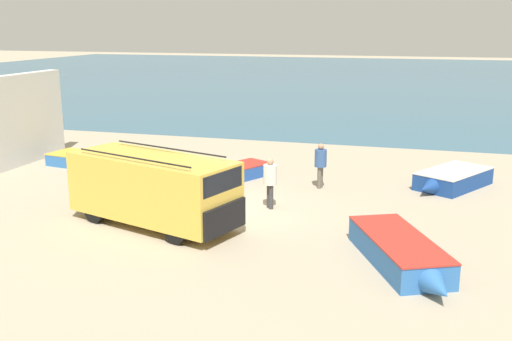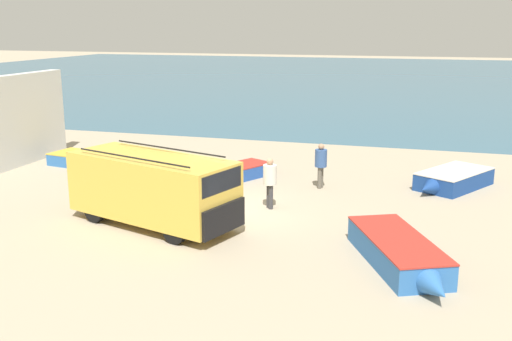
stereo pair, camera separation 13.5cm
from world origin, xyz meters
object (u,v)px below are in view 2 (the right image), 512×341
(fishing_rowboat_0, at_px, (94,160))
(fisherman_0, at_px, (321,162))
(fishing_rowboat_1, at_px, (400,253))
(fisherman_1, at_px, (270,179))
(parked_van, at_px, (153,187))
(fishing_rowboat_2, at_px, (452,179))
(fishing_rowboat_3, at_px, (238,172))

(fishing_rowboat_0, xyz_separation_m, fisherman_0, (10.09, -0.65, 0.76))
(fishing_rowboat_1, relative_size, fisherman_1, 2.69)
(fishing_rowboat_0, bearing_deg, parked_van, -37.28)
(parked_van, relative_size, fishing_rowboat_1, 1.26)
(fishing_rowboat_1, bearing_deg, fishing_rowboat_0, -144.62)
(fishing_rowboat_1, xyz_separation_m, fishing_rowboat_2, (1.46, 8.25, -0.02))
(parked_van, height_order, fisherman_0, parked_van)
(fishing_rowboat_0, distance_m, fisherman_1, 9.68)
(fishing_rowboat_0, relative_size, fishing_rowboat_1, 0.99)
(fishing_rowboat_2, xyz_separation_m, fisherman_1, (-5.94, -4.45, 0.70))
(fishing_rowboat_0, distance_m, fishing_rowboat_3, 6.65)
(fishing_rowboat_2, bearing_deg, fisherman_1, -22.68)
(fishing_rowboat_3, bearing_deg, parked_van, -158.28)
(fishing_rowboat_1, bearing_deg, fisherman_1, -155.84)
(parked_van, distance_m, fishing_rowboat_3, 6.21)
(fishing_rowboat_3, relative_size, fisherman_0, 2.17)
(fishing_rowboat_2, bearing_deg, fisherman_0, -42.71)
(fishing_rowboat_2, distance_m, fisherman_0, 5.04)
(parked_van, height_order, fishing_rowboat_0, parked_van)
(parked_van, relative_size, fishing_rowboat_0, 1.26)
(fishing_rowboat_1, bearing_deg, fishing_rowboat_2, 144.44)
(fishing_rowboat_3, xyz_separation_m, fisherman_1, (2.28, -3.47, 0.76))
(fishing_rowboat_1, height_order, fisherman_0, fisherman_0)
(fishing_rowboat_1, height_order, fishing_rowboat_3, fishing_rowboat_1)
(fisherman_1, bearing_deg, fishing_rowboat_1, -77.32)
(fishing_rowboat_2, height_order, fishing_rowboat_3, fishing_rowboat_2)
(fishing_rowboat_3, distance_m, fisherman_1, 4.22)
(fishing_rowboat_0, distance_m, fishing_rowboat_1, 15.35)
(fishing_rowboat_3, distance_m, fisherman_0, 3.55)
(parked_van, bearing_deg, fisherman_0, 71.71)
(fisherman_0, xyz_separation_m, fisherman_1, (-1.16, -3.00, 0.01))
(parked_van, bearing_deg, fisherman_1, 59.52)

